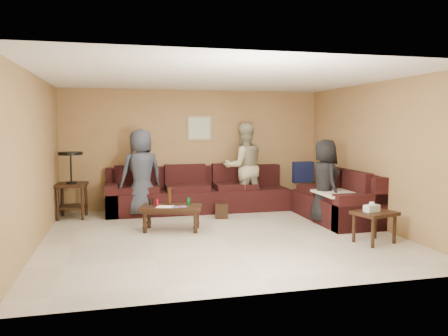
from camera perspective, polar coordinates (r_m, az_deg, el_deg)
The scene contains 10 objects.
room at distance 6.88m, azimuth -0.38°, elevation 4.78°, with size 5.60×5.50×2.50m.
sectional_sofa at distance 8.68m, azimuth 2.60°, elevation -3.93°, with size 4.65×2.90×0.97m.
coffee_table at distance 7.38m, azimuth -6.91°, elevation -5.36°, with size 1.11×0.74×0.71m.
end_table_left at distance 8.74m, azimuth -19.30°, elevation -1.95°, with size 0.59×0.59×1.26m.
side_table_right at distance 6.93m, azimuth 19.01°, elevation -5.92°, with size 0.69×0.62×0.63m.
waste_bin at distance 8.35m, azimuth -0.33°, elevation -5.58°, with size 0.24×0.24×0.29m, color black.
wall_art at distance 9.33m, azimuth -3.24°, elevation 5.21°, with size 0.52×0.04×0.52m.
person_left at distance 8.56m, azimuth -10.76°, elevation -0.63°, with size 0.83×0.54×1.69m, color #303644.
person_middle at distance 8.99m, azimuth 2.60°, elevation 0.14°, with size 0.88×0.69×1.81m, color gray.
person_right at distance 8.02m, azimuth 13.03°, elevation -1.75°, with size 0.74×0.48×1.51m, color black.
Camera 1 is at (-1.56, -6.70, 1.76)m, focal length 35.00 mm.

